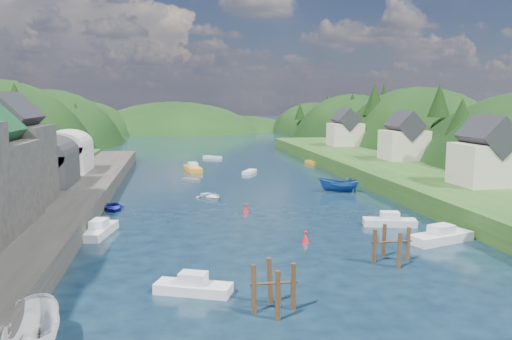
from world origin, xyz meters
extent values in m
plane|color=black|center=(0.00, 50.00, 0.00)|extent=(600.00, 600.00, 0.00)
ellipsoid|color=black|center=(-45.00, 75.00, -9.10)|extent=(44.00, 75.56, 52.00)
ellipsoid|color=black|center=(-45.00, 118.00, -8.43)|extent=(44.00, 75.56, 48.19)
ellipsoid|color=black|center=(-45.00, 160.00, -6.82)|extent=(44.00, 75.56, 39.00)
ellipsoid|color=black|center=(45.00, 75.00, -8.40)|extent=(36.00, 75.56, 48.00)
ellipsoid|color=black|center=(45.00, 118.00, -7.78)|extent=(36.00, 75.56, 44.49)
ellipsoid|color=black|center=(45.00, 160.00, -6.30)|extent=(36.00, 75.56, 36.00)
ellipsoid|color=black|center=(-10.00, 170.00, -10.00)|extent=(80.00, 60.00, 44.00)
ellipsoid|color=black|center=(18.00, 180.00, -12.00)|extent=(70.00, 56.00, 36.00)
cone|color=black|center=(-37.67, 63.21, 12.71)|extent=(4.73, 4.73, 5.89)
cone|color=black|center=(-39.71, 73.66, 13.10)|extent=(4.34, 4.34, 7.00)
cone|color=black|center=(-37.35, 80.69, 8.67)|extent=(5.28, 5.28, 5.67)
cone|color=black|center=(-41.42, 95.51, 11.91)|extent=(4.77, 4.77, 5.75)
cone|color=black|center=(-35.01, 103.86, 9.01)|extent=(4.07, 4.07, 6.04)
cone|color=black|center=(-41.25, 114.90, 9.65)|extent=(4.56, 4.56, 7.88)
cone|color=black|center=(-42.98, 126.66, 7.95)|extent=(4.75, 4.75, 5.23)
cone|color=black|center=(-41.51, 133.54, 9.01)|extent=(4.27, 4.27, 7.32)
cone|color=black|center=(34.77, 40.27, 9.79)|extent=(5.29, 5.29, 6.32)
cone|color=black|center=(37.19, 51.62, 12.51)|extent=(4.07, 4.07, 6.05)
cone|color=black|center=(38.65, 61.55, 8.15)|extent=(3.40, 3.40, 5.76)
cone|color=black|center=(41.42, 73.47, 11.15)|extent=(4.94, 4.94, 8.25)
cone|color=black|center=(35.70, 77.59, 12.67)|extent=(5.25, 5.25, 7.25)
cone|color=black|center=(43.28, 89.93, 12.76)|extent=(3.36, 3.36, 8.59)
cone|color=black|center=(41.18, 106.85, 11.06)|extent=(4.57, 4.57, 7.81)
cone|color=black|center=(42.75, 120.10, 8.91)|extent=(3.59, 3.59, 5.94)
cone|color=black|center=(39.87, 126.49, 11.38)|extent=(4.14, 4.14, 5.59)
cone|color=black|center=(34.17, 140.40, 8.64)|extent=(3.83, 3.83, 5.97)
cube|color=#2D2B28|center=(-24.00, 20.00, 1.00)|extent=(12.00, 110.00, 2.00)
cube|color=#2D2B28|center=(-26.00, 21.00, 6.00)|extent=(7.00, 8.00, 8.00)
cube|color=black|center=(-26.00, 21.00, 10.84)|extent=(5.15, 8.32, 5.15)
cube|color=#2D2D30|center=(-26.00, 33.00, 4.00)|extent=(7.00, 9.00, 4.00)
cylinder|color=#2D2D30|center=(-26.00, 33.00, 6.00)|extent=(7.00, 9.00, 7.00)
cube|color=#B2B2A8|center=(-26.00, 45.00, 4.00)|extent=(7.00, 9.00, 4.00)
cylinder|color=#B2B2A8|center=(-26.00, 45.00, 6.00)|extent=(7.00, 9.00, 7.00)
cube|color=#234719|center=(25.00, 40.00, 1.20)|extent=(16.00, 120.00, 2.40)
cube|color=beige|center=(27.00, 22.00, 4.90)|extent=(7.00, 6.00, 5.00)
cube|color=black|center=(27.00, 22.00, 8.24)|extent=(5.15, 6.24, 5.15)
cube|color=beige|center=(29.00, 48.00, 4.90)|extent=(7.00, 6.00, 5.00)
cube|color=black|center=(29.00, 48.00, 8.24)|extent=(5.15, 6.24, 5.15)
cube|color=beige|center=(28.00, 75.00, 4.90)|extent=(7.00, 6.00, 5.00)
cube|color=black|center=(28.00, 75.00, 8.24)|extent=(5.15, 6.24, 5.15)
cylinder|color=#382314|center=(-3.00, -4.18, 1.17)|extent=(0.32, 0.32, 3.55)
cylinder|color=#382314|center=(-4.20, -2.98, 1.17)|extent=(0.32, 0.32, 3.55)
cylinder|color=#382314|center=(-5.40, -4.18, 1.17)|extent=(0.32, 0.32, 3.55)
cylinder|color=#382314|center=(-4.20, -5.38, 1.17)|extent=(0.32, 0.32, 3.55)
cylinder|color=#382314|center=(-4.20, -4.18, 1.77)|extent=(2.88, 0.16, 0.16)
cylinder|color=#382314|center=(8.07, 3.42, 1.04)|extent=(0.32, 0.32, 3.27)
cylinder|color=#382314|center=(6.67, 4.82, 1.04)|extent=(0.32, 0.32, 3.27)
cylinder|color=#382314|center=(5.27, 3.42, 1.04)|extent=(0.32, 0.32, 3.27)
cylinder|color=#382314|center=(6.67, 2.02, 1.04)|extent=(0.32, 0.32, 3.27)
cylinder|color=#382314|center=(6.67, 3.42, 1.60)|extent=(3.36, 0.16, 0.16)
cone|color=red|center=(1.44, 9.56, 0.45)|extent=(0.70, 0.70, 0.90)
sphere|color=red|center=(1.44, 9.56, 0.95)|extent=(0.30, 0.30, 0.30)
cone|color=red|center=(-2.16, 22.04, 0.45)|extent=(0.70, 0.70, 0.90)
sphere|color=red|center=(-2.16, 22.04, 0.95)|extent=(0.30, 0.30, 0.30)
cube|color=silver|center=(2.81, 52.12, 0.26)|extent=(3.10, 4.30, 0.58)
cube|color=silver|center=(13.41, 7.86, 0.39)|extent=(6.44, 3.82, 0.86)
cube|color=silver|center=(13.41, 7.86, 1.21)|extent=(2.47, 2.01, 0.70)
cube|color=silver|center=(-1.85, 74.96, 0.26)|extent=(4.08, 3.67, 0.58)
cube|color=silver|center=(-17.00, 15.17, 0.36)|extent=(3.02, 6.01, 0.80)
cube|color=silver|center=(-17.00, 15.17, 1.15)|extent=(1.71, 2.24, 0.70)
imported|color=navy|center=(-16.99, 26.38, 0.28)|extent=(3.74, 4.64, 0.85)
imported|color=white|center=(-16.88, -7.37, 1.09)|extent=(3.28, 6.69, 2.48)
cube|color=silver|center=(11.37, 14.13, 0.33)|extent=(5.48, 2.99, 0.73)
cube|color=silver|center=(11.37, 14.13, 1.08)|extent=(2.07, 1.63, 0.70)
cube|color=orange|center=(-6.72, 56.36, 0.40)|extent=(3.16, 6.66, 0.90)
cube|color=silver|center=(-6.72, 56.36, 1.25)|extent=(1.83, 2.46, 0.70)
cube|color=silver|center=(-8.84, -0.54, 0.32)|extent=(5.27, 3.37, 0.70)
cube|color=silver|center=(-8.84, -0.54, 1.05)|extent=(2.06, 1.72, 0.70)
imported|color=#1A4994|center=(12.30, 32.79, 0.90)|extent=(5.78, 3.55, 2.09)
cube|color=orange|center=(17.00, 62.48, 0.28)|extent=(2.11, 4.68, 0.63)
imported|color=silver|center=(-5.37, 31.12, 0.28)|extent=(4.37, 4.99, 0.86)
cube|color=#555C61|center=(-7.47, 45.20, 0.22)|extent=(2.95, 3.42, 0.48)
camera|label=1|loc=(-9.85, -32.02, 12.55)|focal=35.00mm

